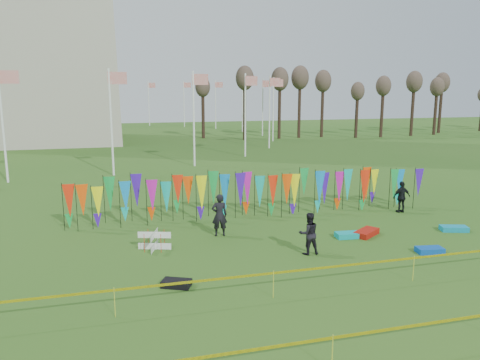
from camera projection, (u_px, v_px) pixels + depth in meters
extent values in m
plane|color=#295618|center=(302.00, 262.00, 17.74)|extent=(160.00, 160.00, 0.00)
cylinder|color=white|center=(263.00, 108.00, 66.08)|extent=(0.16, 0.16, 8.00)
plane|color=red|center=(267.00, 84.00, 65.61)|extent=(1.40, 0.00, 1.40)
cylinder|color=white|center=(242.00, 106.00, 72.69)|extent=(0.16, 0.16, 8.00)
plane|color=red|center=(246.00, 84.00, 72.22)|extent=(1.40, 0.00, 1.40)
cylinder|color=white|center=(216.00, 105.00, 78.37)|extent=(0.16, 0.16, 8.00)
plane|color=red|center=(219.00, 85.00, 77.90)|extent=(1.40, 0.00, 1.40)
cylinder|color=white|center=(184.00, 104.00, 82.71)|extent=(0.16, 0.16, 8.00)
plane|color=red|center=(187.00, 85.00, 82.24)|extent=(1.40, 0.00, 1.40)
cylinder|color=white|center=(149.00, 104.00, 85.42)|extent=(0.16, 0.16, 8.00)
plane|color=red|center=(151.00, 85.00, 84.95)|extent=(1.40, 0.00, 1.40)
cylinder|color=white|center=(111.00, 103.00, 86.32)|extent=(0.16, 0.16, 8.00)
plane|color=red|center=(113.00, 85.00, 85.85)|extent=(1.40, 0.00, 1.40)
cylinder|color=white|center=(69.00, 104.00, 85.35)|extent=(0.16, 0.16, 8.00)
plane|color=red|center=(72.00, 85.00, 84.88)|extent=(1.40, 0.00, 1.40)
cylinder|color=white|center=(26.00, 104.00, 82.57)|extent=(0.16, 0.16, 8.00)
plane|color=red|center=(28.00, 85.00, 82.10)|extent=(1.40, 0.00, 1.40)
cylinder|color=white|center=(3.00, 126.00, 32.31)|extent=(0.16, 0.16, 8.00)
plane|color=red|center=(8.00, 77.00, 31.84)|extent=(1.40, 0.00, 1.40)
cylinder|color=white|center=(111.00, 123.00, 35.08)|extent=(0.16, 0.16, 8.00)
plane|color=red|center=(117.00, 78.00, 34.62)|extent=(1.40, 0.00, 1.40)
cylinder|color=white|center=(194.00, 119.00, 39.48)|extent=(0.16, 0.16, 8.00)
plane|color=red|center=(200.00, 79.00, 39.01)|extent=(1.40, 0.00, 1.40)
cylinder|color=white|center=(245.00, 116.00, 45.20)|extent=(0.16, 0.16, 8.00)
plane|color=red|center=(251.00, 81.00, 44.73)|extent=(1.40, 0.00, 1.40)
cylinder|color=white|center=(269.00, 112.00, 51.84)|extent=(0.16, 0.16, 8.00)
plane|color=red|center=(275.00, 82.00, 51.37)|extent=(1.40, 0.00, 1.40)
cylinder|color=white|center=(273.00, 110.00, 58.96)|extent=(0.16, 0.16, 8.00)
plane|color=red|center=(278.00, 83.00, 58.50)|extent=(1.40, 0.00, 1.40)
cylinder|color=black|center=(65.00, 207.00, 21.62)|extent=(0.03, 0.03, 2.22)
cone|color=red|center=(71.00, 202.00, 21.65)|extent=(0.64, 0.64, 1.60)
cylinder|color=black|center=(79.00, 206.00, 21.78)|extent=(0.03, 0.03, 2.22)
cone|color=#FF4B08|center=(85.00, 201.00, 21.81)|extent=(0.64, 0.64, 1.60)
cylinder|color=black|center=(93.00, 205.00, 21.94)|extent=(0.03, 0.03, 2.22)
cone|color=#FDFF0D|center=(99.00, 200.00, 21.97)|extent=(0.64, 0.64, 1.60)
cylinder|color=black|center=(107.00, 204.00, 22.10)|extent=(0.03, 0.03, 2.22)
cone|color=green|center=(112.00, 199.00, 22.13)|extent=(0.64, 0.64, 1.60)
cylinder|color=black|center=(120.00, 203.00, 22.26)|extent=(0.03, 0.03, 2.22)
cone|color=#0D86DD|center=(126.00, 198.00, 22.29)|extent=(0.64, 0.64, 1.60)
cylinder|color=black|center=(133.00, 203.00, 22.42)|extent=(0.03, 0.03, 2.22)
cone|color=#4114B4|center=(139.00, 198.00, 22.45)|extent=(0.64, 0.64, 1.60)
cylinder|color=black|center=(147.00, 202.00, 22.59)|extent=(0.03, 0.03, 2.22)
cone|color=#CC16AB|center=(152.00, 197.00, 22.61)|extent=(0.64, 0.64, 1.60)
cylinder|color=black|center=(159.00, 201.00, 22.75)|extent=(0.03, 0.03, 2.22)
cone|color=#0CB8AB|center=(165.00, 196.00, 22.77)|extent=(0.64, 0.64, 1.60)
cylinder|color=black|center=(172.00, 200.00, 22.91)|extent=(0.03, 0.03, 2.22)
cone|color=red|center=(178.00, 195.00, 22.94)|extent=(0.64, 0.64, 1.60)
cylinder|color=black|center=(185.00, 199.00, 23.07)|extent=(0.03, 0.03, 2.22)
cone|color=#FF4B08|center=(190.00, 195.00, 23.10)|extent=(0.64, 0.64, 1.60)
cylinder|color=black|center=(197.00, 199.00, 23.23)|extent=(0.03, 0.03, 2.22)
cone|color=#FDFF0D|center=(203.00, 194.00, 23.26)|extent=(0.64, 0.64, 1.60)
cylinder|color=black|center=(209.00, 198.00, 23.39)|extent=(0.03, 0.03, 2.22)
cone|color=green|center=(215.00, 193.00, 23.42)|extent=(0.64, 0.64, 1.60)
cylinder|color=black|center=(222.00, 197.00, 23.55)|extent=(0.03, 0.03, 2.22)
cone|color=#0D86DD|center=(227.00, 192.00, 23.58)|extent=(0.64, 0.64, 1.60)
cylinder|color=black|center=(233.00, 196.00, 23.71)|extent=(0.03, 0.03, 2.22)
cone|color=#4114B4|center=(239.00, 192.00, 23.74)|extent=(0.64, 0.64, 1.60)
cylinder|color=black|center=(245.00, 196.00, 23.87)|extent=(0.03, 0.03, 2.22)
cone|color=#CC16AB|center=(250.00, 191.00, 23.90)|extent=(0.64, 0.64, 1.60)
cylinder|color=black|center=(257.00, 195.00, 24.03)|extent=(0.03, 0.03, 2.22)
cone|color=#0CB8AB|center=(262.00, 190.00, 24.06)|extent=(0.64, 0.64, 1.60)
cylinder|color=black|center=(268.00, 194.00, 24.19)|extent=(0.03, 0.03, 2.22)
cone|color=red|center=(273.00, 190.00, 24.22)|extent=(0.64, 0.64, 1.60)
cylinder|color=black|center=(280.00, 194.00, 24.35)|extent=(0.03, 0.03, 2.22)
cone|color=#FF4B08|center=(285.00, 189.00, 24.38)|extent=(0.64, 0.64, 1.60)
cylinder|color=black|center=(291.00, 193.00, 24.51)|extent=(0.03, 0.03, 2.22)
cone|color=#FDFF0D|center=(296.00, 188.00, 24.54)|extent=(0.64, 0.64, 1.60)
cylinder|color=black|center=(302.00, 192.00, 24.67)|extent=(0.03, 0.03, 2.22)
cone|color=green|center=(307.00, 188.00, 24.70)|extent=(0.64, 0.64, 1.60)
cylinder|color=black|center=(313.00, 192.00, 24.83)|extent=(0.03, 0.03, 2.22)
cone|color=#0D86DD|center=(317.00, 187.00, 24.86)|extent=(0.64, 0.64, 1.60)
cylinder|color=black|center=(323.00, 191.00, 25.00)|extent=(0.03, 0.03, 2.22)
cone|color=#4114B4|center=(328.00, 186.00, 25.02)|extent=(0.64, 0.64, 1.60)
cylinder|color=black|center=(334.00, 190.00, 25.16)|extent=(0.03, 0.03, 2.22)
cone|color=#CC16AB|center=(339.00, 186.00, 25.18)|extent=(0.64, 0.64, 1.60)
cylinder|color=black|center=(344.00, 190.00, 25.32)|extent=(0.03, 0.03, 2.22)
cone|color=#0CB8AB|center=(349.00, 185.00, 25.35)|extent=(0.64, 0.64, 1.60)
cylinder|color=black|center=(355.00, 189.00, 25.48)|extent=(0.03, 0.03, 2.22)
cone|color=red|center=(359.00, 185.00, 25.51)|extent=(0.64, 0.64, 1.60)
cylinder|color=black|center=(365.00, 188.00, 25.64)|extent=(0.03, 0.03, 2.22)
cone|color=#FF4B08|center=(369.00, 184.00, 25.67)|extent=(0.64, 0.64, 1.60)
cylinder|color=black|center=(375.00, 188.00, 25.80)|extent=(0.03, 0.03, 2.22)
cone|color=#FDFF0D|center=(380.00, 183.00, 25.83)|extent=(0.64, 0.64, 1.60)
cylinder|color=black|center=(385.00, 187.00, 25.96)|extent=(0.03, 0.03, 2.22)
cone|color=green|center=(389.00, 183.00, 25.99)|extent=(0.64, 0.64, 1.60)
cylinder|color=black|center=(395.00, 187.00, 26.12)|extent=(0.03, 0.03, 2.22)
cone|color=#0D86DD|center=(399.00, 182.00, 26.15)|extent=(0.64, 0.64, 1.60)
cylinder|color=black|center=(404.00, 186.00, 26.28)|extent=(0.03, 0.03, 2.22)
cone|color=#4114B4|center=(409.00, 182.00, 26.31)|extent=(0.64, 0.64, 1.60)
cube|color=#FFF505|center=(334.00, 267.00, 15.07)|extent=(26.00, 0.01, 0.08)
cylinder|color=gold|center=(110.00, 303.00, 13.33)|extent=(0.02, 0.02, 0.90)
cylinder|color=gold|center=(276.00, 284.00, 14.63)|extent=(0.02, 0.02, 0.90)
cylinder|color=gold|center=(414.00, 268.00, 15.92)|extent=(0.02, 0.02, 0.90)
cube|color=#FFF505|center=(410.00, 326.00, 11.27)|extent=(26.00, 0.01, 0.08)
cylinder|color=gold|center=(334.00, 352.00, 10.82)|extent=(0.02, 0.02, 0.90)
cylinder|color=#37251B|center=(213.00, 115.00, 60.37)|extent=(0.44, 0.44, 6.40)
ellipsoid|color=#4F3F34|center=(213.00, 89.00, 59.73)|extent=(1.92, 1.92, 2.56)
cylinder|color=#37251B|center=(243.00, 115.00, 61.40)|extent=(0.44, 0.44, 6.40)
ellipsoid|color=#4F3F34|center=(243.00, 89.00, 60.77)|extent=(1.92, 1.92, 2.56)
cylinder|color=#37251B|center=(272.00, 115.00, 62.44)|extent=(0.44, 0.44, 6.40)
ellipsoid|color=#4F3F34|center=(272.00, 89.00, 61.80)|extent=(1.92, 1.92, 2.56)
cylinder|color=#37251B|center=(300.00, 114.00, 63.47)|extent=(0.44, 0.44, 6.40)
ellipsoid|color=#4F3F34|center=(300.00, 89.00, 62.84)|extent=(1.92, 1.92, 2.56)
cylinder|color=#37251B|center=(327.00, 114.00, 64.51)|extent=(0.44, 0.44, 6.40)
ellipsoid|color=#4F3F34|center=(328.00, 89.00, 63.87)|extent=(1.92, 1.92, 2.56)
cylinder|color=#37251B|center=(353.00, 113.00, 65.54)|extent=(0.44, 0.44, 6.40)
ellipsoid|color=#4F3F34|center=(354.00, 89.00, 64.91)|extent=(1.92, 1.92, 2.56)
cylinder|color=#37251B|center=(378.00, 113.00, 66.58)|extent=(0.44, 0.44, 6.40)
ellipsoid|color=#4F3F34|center=(379.00, 89.00, 65.94)|extent=(1.92, 1.92, 2.56)
cylinder|color=#37251B|center=(403.00, 113.00, 67.61)|extent=(0.44, 0.44, 6.40)
ellipsoid|color=#4F3F34|center=(404.00, 89.00, 66.98)|extent=(1.92, 1.92, 2.56)
cylinder|color=#37251B|center=(426.00, 112.00, 68.65)|extent=(0.44, 0.44, 6.40)
ellipsoid|color=#4F3F34|center=(428.00, 89.00, 68.01)|extent=(1.92, 1.92, 2.56)
cylinder|color=#37251B|center=(449.00, 112.00, 69.68)|extent=(0.44, 0.44, 6.40)
ellipsoid|color=#4F3F34|center=(451.00, 89.00, 69.05)|extent=(1.92, 1.92, 2.56)
cylinder|color=#37251B|center=(472.00, 112.00, 70.72)|extent=(0.44, 0.44, 6.40)
ellipsoid|color=#4F3F34|center=(474.00, 89.00, 70.09)|extent=(1.92, 1.92, 2.56)
cylinder|color=red|center=(147.00, 244.00, 18.65)|extent=(0.02, 0.02, 0.77)
cylinder|color=red|center=(164.00, 242.00, 18.82)|extent=(0.02, 0.02, 0.77)
cylinder|color=red|center=(145.00, 239.00, 19.29)|extent=(0.02, 0.02, 0.77)
cylinder|color=red|center=(162.00, 237.00, 19.46)|extent=(0.02, 0.02, 0.77)
imported|color=black|center=(219.00, 215.00, 20.78)|extent=(0.74, 0.57, 1.91)
imported|color=black|center=(309.00, 233.00, 18.47)|extent=(0.84, 0.53, 1.70)
imported|color=black|center=(402.00, 197.00, 24.80)|extent=(0.99, 0.57, 1.69)
cube|color=#0BA9AC|center=(349.00, 235.00, 20.67)|extent=(1.22, 0.69, 0.23)
cube|color=#0B4EB8|center=(430.00, 250.00, 18.74)|extent=(1.12, 0.70, 0.22)
cube|color=#AF170B|center=(366.00, 233.00, 20.96)|extent=(1.49, 1.30, 0.25)
cube|color=black|center=(176.00, 283.00, 15.51)|extent=(1.09, 0.90, 0.22)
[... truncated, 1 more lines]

